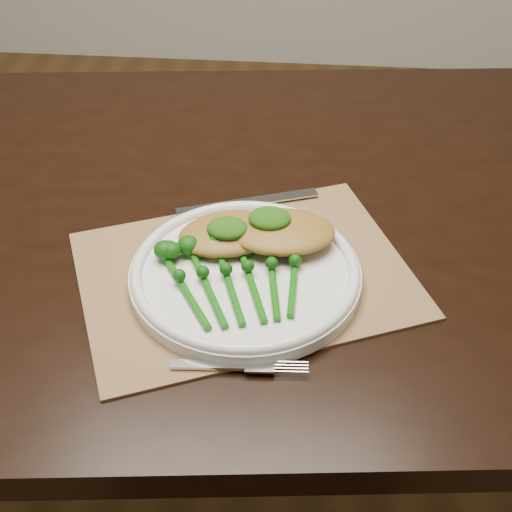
# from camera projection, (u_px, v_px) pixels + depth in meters

# --- Properties ---
(floor) EXTENTS (4.00, 4.00, 0.00)m
(floor) POSITION_uv_depth(u_px,v_px,m) (159.00, 431.00, 1.64)
(floor) COLOR brown
(floor) RESTS_ON ground
(dining_table) EXTENTS (1.69, 1.07, 0.75)m
(dining_table) POSITION_uv_depth(u_px,v_px,m) (207.00, 375.00, 1.28)
(dining_table) COLOR black
(dining_table) RESTS_ON ground
(placemat) EXTENTS (0.50, 0.44, 0.00)m
(placemat) POSITION_uv_depth(u_px,v_px,m) (245.00, 274.00, 0.92)
(placemat) COLOR olive
(placemat) RESTS_ON dining_table
(dinner_plate) EXTENTS (0.29, 0.29, 0.03)m
(dinner_plate) POSITION_uv_depth(u_px,v_px,m) (245.00, 273.00, 0.90)
(dinner_plate) COLOR white
(dinner_plate) RESTS_ON placemat
(knife) EXTENTS (0.20, 0.09, 0.01)m
(knife) POSITION_uv_depth(u_px,v_px,m) (234.00, 204.00, 1.03)
(knife) COLOR silver
(knife) RESTS_ON placemat
(fork) EXTENTS (0.16, 0.02, 0.00)m
(fork) POSITION_uv_depth(u_px,v_px,m) (249.00, 366.00, 0.79)
(fork) COLOR silver
(fork) RESTS_ON placemat
(chicken_fillet_left) EXTENTS (0.16, 0.14, 0.03)m
(chicken_fillet_left) POSITION_uv_depth(u_px,v_px,m) (229.00, 233.00, 0.93)
(chicken_fillet_left) COLOR olive
(chicken_fillet_left) RESTS_ON dinner_plate
(chicken_fillet_right) EXTENTS (0.15, 0.11, 0.03)m
(chicken_fillet_right) POSITION_uv_depth(u_px,v_px,m) (281.00, 232.00, 0.92)
(chicken_fillet_right) COLOR olive
(chicken_fillet_right) RESTS_ON dinner_plate
(pesto_dollop_left) EXTENTS (0.05, 0.04, 0.02)m
(pesto_dollop_left) POSITION_uv_depth(u_px,v_px,m) (227.00, 228.00, 0.92)
(pesto_dollop_left) COLOR #154109
(pesto_dollop_left) RESTS_ON chicken_fillet_left
(pesto_dollop_right) EXTENTS (0.06, 0.05, 0.02)m
(pesto_dollop_right) POSITION_uv_depth(u_px,v_px,m) (270.00, 218.00, 0.92)
(pesto_dollop_right) COLOR #154109
(pesto_dollop_right) RESTS_ON chicken_fillet_right
(broccolini_bundle) EXTENTS (0.20, 0.21, 0.04)m
(broccolini_bundle) POSITION_uv_depth(u_px,v_px,m) (241.00, 284.00, 0.87)
(broccolini_bundle) COLOR #115B0B
(broccolini_bundle) RESTS_ON dinner_plate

